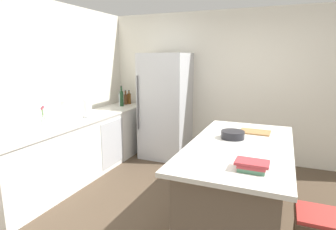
{
  "coord_description": "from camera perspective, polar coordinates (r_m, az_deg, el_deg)",
  "views": [
    {
      "loc": [
        0.72,
        -2.69,
        1.8
      ],
      "look_at": [
        -0.77,
        0.86,
        1.0
      ],
      "focal_mm": 29.56,
      "sensor_mm": 36.0,
      "label": 1
    }
  ],
  "objects": [
    {
      "name": "counter_run_left",
      "position": [
        4.49,
        -17.41,
        -6.25
      ],
      "size": [
        0.65,
        3.13,
        0.9
      ],
      "color": "silver",
      "rests_on": "ground_plane"
    },
    {
      "name": "wall_rear",
      "position": [
        5.02,
        14.48,
        5.66
      ],
      "size": [
        6.0,
        0.1,
        2.6
      ],
      "primitive_type": "cube",
      "color": "silver",
      "rests_on": "ground_plane"
    },
    {
      "name": "wine_bottle",
      "position": [
        5.26,
        -9.55,
        3.5
      ],
      "size": [
        0.07,
        0.07,
        0.38
      ],
      "color": "#19381E",
      "rests_on": "counter_run_left"
    },
    {
      "name": "ground_plane",
      "position": [
        3.32,
        7.05,
        -21.21
      ],
      "size": [
        7.2,
        7.2,
        0.0
      ],
      "primitive_type": "plane",
      "color": "#4C3D2D"
    },
    {
      "name": "mixing_bowl",
      "position": [
        3.14,
        13.19,
        -3.97
      ],
      "size": [
        0.26,
        0.26,
        0.08
      ],
      "color": "black",
      "rests_on": "kitchen_island"
    },
    {
      "name": "paper_towel_roll",
      "position": [
        4.41,
        -16.41,
        1.3
      ],
      "size": [
        0.14,
        0.14,
        0.31
      ],
      "color": "gray",
      "rests_on": "counter_run_left"
    },
    {
      "name": "cookbook_stack",
      "position": [
        2.31,
        16.92,
        -9.93
      ],
      "size": [
        0.26,
        0.18,
        0.08
      ],
      "color": "#4C7F60",
      "rests_on": "kitchen_island"
    },
    {
      "name": "syrup_bottle",
      "position": [
        5.46,
        -8.72,
        3.31
      ],
      "size": [
        0.07,
        0.07,
        0.27
      ],
      "color": "#5B3319",
      "rests_on": "counter_run_left"
    },
    {
      "name": "flower_vase",
      "position": [
        3.88,
        -24.29,
        -1.15
      ],
      "size": [
        0.07,
        0.07,
        0.3
      ],
      "color": "silver",
      "rests_on": "counter_run_left"
    },
    {
      "name": "soda_bottle",
      "position": [
        5.39,
        -9.72,
        3.29
      ],
      "size": [
        0.07,
        0.07,
        0.3
      ],
      "color": "silver",
      "rests_on": "counter_run_left"
    },
    {
      "name": "whiskey_bottle",
      "position": [
        5.52,
        -8.02,
        3.42
      ],
      "size": [
        0.07,
        0.07,
        0.27
      ],
      "color": "brown",
      "rests_on": "counter_run_left"
    },
    {
      "name": "kitchen_island",
      "position": [
        3.12,
        14.24,
        -13.86
      ],
      "size": [
        1.01,
        1.98,
        0.92
      ],
      "color": "brown",
      "rests_on": "ground_plane"
    },
    {
      "name": "bar_stool",
      "position": [
        2.59,
        28.69,
        -19.66
      ],
      "size": [
        0.36,
        0.36,
        0.63
      ],
      "color": "#473828",
      "rests_on": "ground_plane"
    },
    {
      "name": "refrigerator",
      "position": [
        5.01,
        -0.5,
        1.84
      ],
      "size": [
        0.81,
        0.75,
        1.88
      ],
      "color": "#B7BABF",
      "rests_on": "ground_plane"
    },
    {
      "name": "cutting_board",
      "position": [
        3.45,
        17.46,
        -3.34
      ],
      "size": [
        0.36,
        0.25,
        0.02
      ],
      "color": "#9E7042",
      "rests_on": "kitchen_island"
    },
    {
      "name": "sink_faucet",
      "position": [
        4.18,
        -20.79,
        0.81
      ],
      "size": [
        0.15,
        0.05,
        0.3
      ],
      "color": "silver",
      "rests_on": "counter_run_left"
    },
    {
      "name": "wall_left",
      "position": [
        4.19,
        -26.75,
        3.63
      ],
      "size": [
        0.1,
        6.0,
        2.6
      ],
      "primitive_type": "cube",
      "color": "silver",
      "rests_on": "ground_plane"
    }
  ]
}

